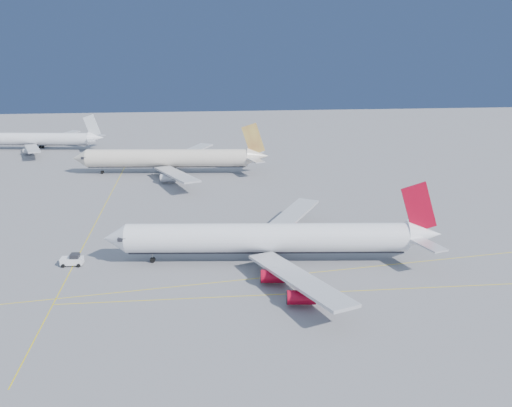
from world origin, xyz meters
name	(u,v)px	position (x,y,z in m)	size (l,w,h in m)	color
ground	(262,266)	(0.00, 0.00, 0.00)	(500.00, 500.00, 0.00)	slate
taxiway_lines	(193,257)	(-14.71, 6.34, 0.01)	(118.86, 140.00, 0.02)	#DCC30C
airliner_virgin	(274,238)	(2.76, 1.95, 5.38)	(72.41, 64.78, 17.86)	white
airliner_etihad	(171,158)	(-22.23, 85.62, 5.44)	(68.54, 63.08, 17.88)	beige
airliner_third	(38,139)	(-79.89, 134.37, 4.55)	(56.02, 51.30, 15.03)	white
pushback_tug	(73,260)	(-40.09, 4.48, 1.20)	(4.70, 3.01, 2.58)	white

